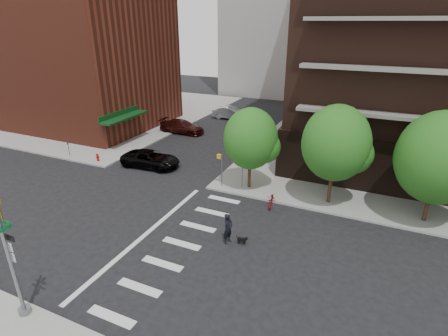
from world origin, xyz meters
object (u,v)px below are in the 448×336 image
object	(u,v)px
dog_walker	(228,229)
scooter	(272,200)
traffic_signal	(12,266)
parked_car_maroon	(182,127)
fire_hydrant	(98,157)
parked_car_black	(151,159)
parked_car_silver	(231,113)

from	to	relation	value
dog_walker	scooter	bearing A→B (deg)	1.92
traffic_signal	parked_car_maroon	world-z (taller)	traffic_signal
fire_hydrant	parked_car_maroon	xyz separation A→B (m)	(2.30, 11.14, 0.21)
parked_car_black	parked_car_maroon	world-z (taller)	parked_car_maroon
fire_hydrant	scooter	distance (m)	16.98
traffic_signal	parked_car_silver	size ratio (longest dim) A/B	1.22
parked_car_black	dog_walker	bearing A→B (deg)	-129.55
fire_hydrant	parked_car_maroon	bearing A→B (deg)	78.34
parked_car_black	parked_car_maroon	distance (m)	10.30
parked_car_maroon	dog_walker	bearing A→B (deg)	-144.86
fire_hydrant	parked_car_black	size ratio (longest dim) A/B	0.14
traffic_signal	fire_hydrant	xyz separation A→B (m)	(-10.03, 15.29, -2.15)
parked_car_black	parked_car_silver	bearing A→B (deg)	-4.14
parked_car_silver	parked_car_black	bearing A→B (deg)	178.12
parked_car_silver	scooter	xyz separation A→B (m)	(11.93, -20.56, -0.33)
traffic_signal	parked_car_maroon	bearing A→B (deg)	106.30
parked_car_maroon	scooter	size ratio (longest dim) A/B	2.87
scooter	dog_walker	size ratio (longest dim) A/B	0.97
fire_hydrant	parked_car_silver	bearing A→B (deg)	75.44
traffic_signal	parked_car_black	bearing A→B (deg)	106.96
parked_car_silver	dog_walker	size ratio (longest dim) A/B	2.62
parked_car_black	parked_car_silver	xyz separation A→B (m)	(0.00, 18.06, 0.09)
parked_car_black	parked_car_maroon	bearing A→B (deg)	11.05
traffic_signal	dog_walker	world-z (taller)	traffic_signal
traffic_signal	fire_hydrant	distance (m)	18.42
parked_car_black	parked_car_silver	world-z (taller)	parked_car_silver
traffic_signal	parked_car_maroon	xyz separation A→B (m)	(-7.73, 26.44, -1.94)
parked_car_silver	traffic_signal	bearing A→B (deg)	-173.59
traffic_signal	parked_car_maroon	size ratio (longest dim) A/B	1.15
parked_car_maroon	parked_car_black	bearing A→B (deg)	-167.22
traffic_signal	dog_walker	size ratio (longest dim) A/B	3.19
traffic_signal	scooter	size ratio (longest dim) A/B	3.29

